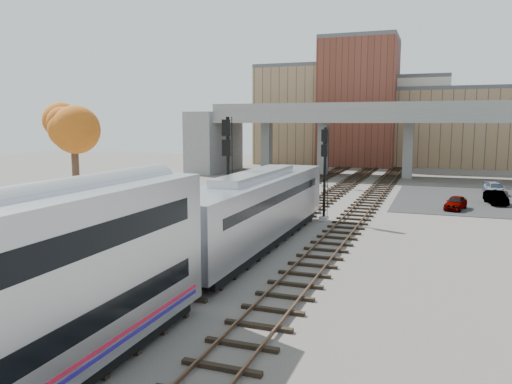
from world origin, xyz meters
The scene contains 15 objects.
ground centered at (0.00, 0.00, 0.00)m, with size 160.00×160.00×0.00m, color #47423D.
platform centered at (-7.25, 0.00, 0.17)m, with size 4.50×60.00×0.35m, color #9E9E99.
yellow_strip centered at (-5.35, 0.00, 0.35)m, with size 0.70×60.00×0.01m, color yellow.
tracks centered at (0.93, 12.50, 0.08)m, with size 10.70×95.00×0.25m.
overpass centered at (4.92, 45.00, 5.81)m, with size 54.00×12.00×9.50m.
buildings_far centered at (1.26, 66.57, 7.88)m, with size 43.00×21.00×20.60m.
parking_lot centered at (14.00, 28.00, 0.02)m, with size 14.00×18.00×0.04m, color black.
locomotive centered at (1.00, 5.03, 2.28)m, with size 3.02×19.05×4.10m.
signal_mast_near centered at (-1.10, 5.82, 3.75)m, with size 0.60×0.64×7.42m.
signal_mast_mid centered at (3.00, 13.84, 3.29)m, with size 0.60×0.64×6.75m.
signal_mast_far centered at (-1.10, 32.82, 3.05)m, with size 0.60×0.64×6.40m.
tree centered at (-10.40, 3.71, 6.81)m, with size 3.60×3.60×9.19m.
car_a centered at (12.14, 21.97, 0.60)m, with size 1.32×3.29×1.12m, color #99999E.
car_b centered at (15.49, 25.95, 0.63)m, with size 1.24×3.56×1.17m, color #99999E.
car_c centered at (16.05, 32.62, 0.60)m, with size 1.57×3.86×1.12m, color #99999E.
Camera 1 is at (10.59, -21.27, 7.11)m, focal length 35.00 mm.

